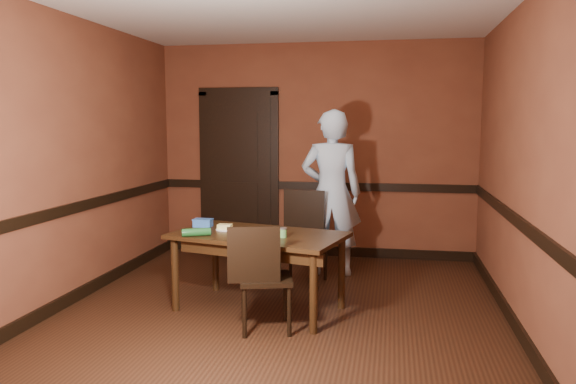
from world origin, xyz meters
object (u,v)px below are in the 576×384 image
(sauce_jar, at_px, (283,232))
(cheese_saucer, at_px, (225,228))
(dining_table, at_px, (259,272))
(chair_near, at_px, (266,277))
(chair_far, at_px, (303,238))
(food_tub, at_px, (203,223))
(person, at_px, (331,193))
(sandwich_plate, at_px, (266,234))

(sauce_jar, height_order, cheese_saucer, sauce_jar)
(dining_table, relative_size, sauce_jar, 17.63)
(cheese_saucer, bearing_deg, chair_near, -48.10)
(chair_far, bearing_deg, food_tub, -135.43)
(person, relative_size, sauce_jar, 21.54)
(chair_near, height_order, food_tub, chair_near)
(dining_table, relative_size, food_tub, 8.39)
(cheese_saucer, bearing_deg, sandwich_plate, -24.95)
(sauce_jar, distance_m, cheese_saucer, 0.64)
(person, bearing_deg, food_tub, 40.13)
(dining_table, bearing_deg, sandwich_plate, -33.68)
(chair_near, bearing_deg, dining_table, -86.16)
(dining_table, height_order, cheese_saucer, cheese_saucer)
(dining_table, height_order, person, person)
(chair_near, xyz_separation_m, cheese_saucer, (-0.52, 0.58, 0.28))
(person, relative_size, sandwich_plate, 7.17)
(chair_far, xyz_separation_m, sauce_jar, (-0.01, -1.04, 0.26))
(chair_near, distance_m, cheese_saucer, 0.83)
(person, relative_size, cheese_saucer, 10.68)
(sauce_jar, bearing_deg, person, 80.13)
(sandwich_plate, bearing_deg, person, 74.03)
(chair_near, bearing_deg, cheese_saucer, -64.16)
(sandwich_plate, distance_m, cheese_saucer, 0.48)
(chair_near, bearing_deg, food_tub, -58.08)
(person, xyz_separation_m, food_tub, (-1.11, -1.13, -0.18))
(person, xyz_separation_m, sandwich_plate, (-0.42, -1.46, -0.20))
(sandwich_plate, height_order, sauce_jar, sauce_jar)
(chair_far, bearing_deg, cheese_saucer, -120.96)
(chair_far, bearing_deg, person, 67.62)
(chair_far, relative_size, chair_near, 1.09)
(chair_far, bearing_deg, chair_near, -87.46)
(chair_far, bearing_deg, dining_table, -99.88)
(chair_far, xyz_separation_m, cheese_saucer, (-0.61, -0.80, 0.24))
(person, bearing_deg, chair_far, 55.89)
(dining_table, distance_m, cheese_saucer, 0.52)
(chair_far, distance_m, cheese_saucer, 1.04)
(sandwich_plate, bearing_deg, chair_near, -77.99)
(dining_table, distance_m, chair_far, 0.95)
(dining_table, bearing_deg, sauce_jar, -14.48)
(food_tub, bearing_deg, chair_near, -42.35)
(sandwich_plate, xyz_separation_m, sauce_jar, (0.16, -0.03, 0.03))
(cheese_saucer, xyz_separation_m, food_tub, (-0.26, 0.12, 0.02))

